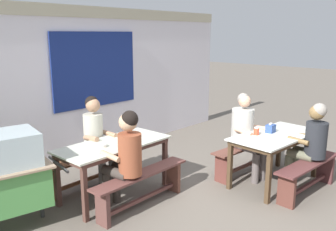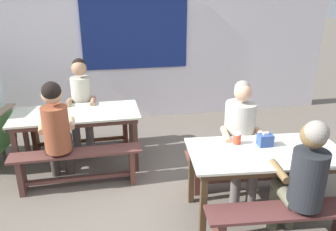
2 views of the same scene
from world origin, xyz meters
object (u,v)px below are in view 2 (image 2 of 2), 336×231
(person_near_front, at_px, (303,177))
(condiment_jar, at_px, (237,138))
(dining_table_near, at_px, (266,158))
(person_center_facing, at_px, (82,101))
(person_right_near_table, at_px, (241,133))
(bench_far_back, at_px, (81,129))
(bench_far_front, at_px, (78,164))
(person_left_back_turned, at_px, (56,127))
(dining_table_far, at_px, (77,118))
(bench_near_front, at_px, (283,224))
(bench_near_back, at_px, (245,166))
(tissue_box, at_px, (265,140))
(soup_bowl, at_px, (58,112))

(person_near_front, height_order, condiment_jar, person_near_front)
(dining_table_near, relative_size, person_center_facing, 1.17)
(dining_table_near, bearing_deg, person_right_near_table, 98.92)
(bench_far_back, height_order, person_center_facing, person_center_facing)
(bench_far_front, distance_m, person_left_back_turned, 0.50)
(person_center_facing, bearing_deg, bench_far_back, 130.69)
(bench_far_front, bearing_deg, person_right_near_table, -13.64)
(dining_table_far, distance_m, bench_far_back, 0.65)
(dining_table_far, relative_size, bench_near_front, 1.13)
(person_left_back_turned, height_order, person_right_near_table, person_right_near_table)
(bench_near_back, distance_m, condiment_jar, 0.67)
(bench_near_back, xyz_separation_m, person_center_facing, (-1.90, 1.38, 0.47))
(person_center_facing, xyz_separation_m, tissue_box, (1.89, -1.80, 0.06))
(person_center_facing, height_order, soup_bowl, person_center_facing)
(soup_bowl, bearing_deg, dining_table_far, 4.97)
(bench_near_back, height_order, person_right_near_table, person_right_near_table)
(person_left_back_turned, bearing_deg, person_right_near_table, -14.26)
(person_center_facing, relative_size, person_right_near_table, 1.01)
(person_left_back_turned, bearing_deg, person_near_front, -33.44)
(bench_far_back, bearing_deg, person_right_near_table, -39.29)
(bench_far_back, bearing_deg, dining_table_near, -45.96)
(bench_far_back, bearing_deg, person_near_front, -50.39)
(tissue_box, bearing_deg, condiment_jar, 160.05)
(bench_far_front, bearing_deg, soup_bowl, 113.52)
(person_center_facing, bearing_deg, bench_near_back, -36.04)
(dining_table_far, xyz_separation_m, person_near_front, (2.02, -1.92, 0.06))
(person_center_facing, height_order, condiment_jar, person_center_facing)
(bench_far_back, relative_size, bench_near_front, 1.08)
(dining_table_near, xyz_separation_m, bench_near_front, (-0.04, -0.53, -0.38))
(bench_near_front, bearing_deg, person_right_near_table, 91.72)
(person_near_front, bearing_deg, dining_table_near, 103.49)
(bench_near_front, bearing_deg, dining_table_near, 85.21)
(person_left_back_turned, xyz_separation_m, tissue_box, (2.13, -0.88, 0.06))
(person_right_near_table, xyz_separation_m, tissue_box, (0.11, -0.36, 0.08))
(person_left_back_turned, xyz_separation_m, person_center_facing, (0.24, 0.93, -0.00))
(bench_near_front, distance_m, tissue_box, 0.83)
(bench_far_back, distance_m, bench_near_back, 2.44)
(person_left_back_turned, relative_size, soup_bowl, 10.72)
(tissue_box, xyz_separation_m, soup_bowl, (-2.16, 1.32, -0.04))
(bench_far_back, relative_size, person_right_near_table, 1.15)
(dining_table_near, xyz_separation_m, person_near_front, (0.11, -0.47, 0.06))
(bench_near_front, height_order, tissue_box, tissue_box)
(bench_far_front, bearing_deg, person_center_facing, 87.58)
(dining_table_far, distance_m, person_center_facing, 0.47)
(dining_table_far, height_order, bench_far_back, dining_table_far)
(bench_far_front, relative_size, tissue_box, 10.43)
(bench_far_front, height_order, person_right_near_table, person_right_near_table)
(dining_table_far, xyz_separation_m, tissue_box, (1.94, -1.34, 0.14))
(soup_bowl, bearing_deg, dining_table_near, -33.98)
(soup_bowl, bearing_deg, bench_near_front, -43.32)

